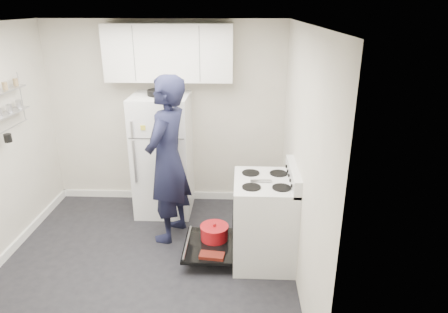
{
  "coord_description": "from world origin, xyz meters",
  "views": [
    {
      "loc": [
        1.0,
        -3.65,
        2.66
      ],
      "look_at": [
        0.83,
        0.57,
        1.05
      ],
      "focal_mm": 32.0,
      "sensor_mm": 36.0,
      "label": 1
    }
  ],
  "objects_px": {
    "electric_range": "(263,221)",
    "refrigerator": "(163,155)",
    "open_oven_door": "(212,238)",
    "person": "(168,160)"
  },
  "relations": [
    {
      "from": "electric_range",
      "to": "refrigerator",
      "type": "height_order",
      "value": "refrigerator"
    },
    {
      "from": "open_oven_door",
      "to": "electric_range",
      "type": "bearing_deg",
      "value": -5.77
    },
    {
      "from": "person",
      "to": "open_oven_door",
      "type": "bearing_deg",
      "value": 70.37
    },
    {
      "from": "electric_range",
      "to": "refrigerator",
      "type": "xyz_separation_m",
      "value": [
        -1.28,
        1.1,
        0.34
      ]
    },
    {
      "from": "person",
      "to": "refrigerator",
      "type": "bearing_deg",
      "value": -147.89
    },
    {
      "from": "open_oven_door",
      "to": "refrigerator",
      "type": "relative_size",
      "value": 0.42
    },
    {
      "from": "person",
      "to": "electric_range",
      "type": "bearing_deg",
      "value": 84.32
    },
    {
      "from": "electric_range",
      "to": "open_oven_door",
      "type": "bearing_deg",
      "value": 174.23
    },
    {
      "from": "electric_range",
      "to": "open_oven_door",
      "type": "xyz_separation_m",
      "value": [
        -0.56,
        0.06,
        -0.27
      ]
    },
    {
      "from": "refrigerator",
      "to": "person",
      "type": "distance_m",
      "value": 0.71
    }
  ]
}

